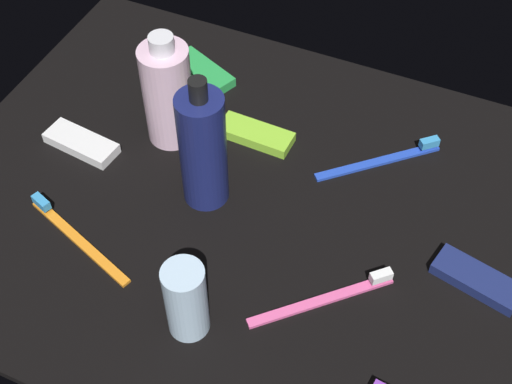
% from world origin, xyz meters
% --- Properties ---
extents(ground_plane, '(0.84, 0.64, 0.01)m').
position_xyz_m(ground_plane, '(0.00, 0.00, -0.01)').
color(ground_plane, black).
extents(lotion_bottle, '(0.06, 0.06, 0.19)m').
position_xyz_m(lotion_bottle, '(-0.07, -0.01, 0.09)').
color(lotion_bottle, navy).
rests_on(lotion_bottle, ground_plane).
extents(bodywash_bottle, '(0.07, 0.07, 0.17)m').
position_xyz_m(bodywash_bottle, '(-0.16, 0.07, 0.08)').
color(bodywash_bottle, silver).
rests_on(bodywash_bottle, ground_plane).
extents(deodorant_stick, '(0.05, 0.05, 0.11)m').
position_xyz_m(deodorant_stick, '(0.00, -0.19, 0.05)').
color(deodorant_stick, silver).
rests_on(deodorant_stick, ground_plane).
extents(toothbrush_orange, '(0.17, 0.07, 0.02)m').
position_xyz_m(toothbrush_orange, '(-0.19, -0.13, 0.01)').
color(toothbrush_orange, orange).
rests_on(toothbrush_orange, ground_plane).
extents(toothbrush_pink, '(0.14, 0.13, 0.02)m').
position_xyz_m(toothbrush_pink, '(0.13, -0.09, 0.01)').
color(toothbrush_pink, '#E55999').
rests_on(toothbrush_pink, ground_plane).
extents(toothbrush_blue, '(0.14, 0.13, 0.02)m').
position_xyz_m(toothbrush_blue, '(0.13, 0.14, 0.01)').
color(toothbrush_blue, blue).
rests_on(toothbrush_blue, ground_plane).
extents(snack_bar_lime, '(0.11, 0.04, 0.01)m').
position_xyz_m(snack_bar_lime, '(-0.05, 0.11, 0.01)').
color(snack_bar_lime, '#8CD133').
rests_on(snack_bar_lime, ground_plane).
extents(snack_bar_white, '(0.11, 0.05, 0.01)m').
position_xyz_m(snack_bar_white, '(-0.26, 0.00, 0.01)').
color(snack_bar_white, white).
rests_on(snack_bar_white, ground_plane).
extents(snack_bar_navy, '(0.11, 0.06, 0.01)m').
position_xyz_m(snack_bar_navy, '(0.28, -0.00, 0.01)').
color(snack_bar_navy, navy).
rests_on(snack_bar_navy, ground_plane).
extents(snack_bar_green, '(0.11, 0.08, 0.01)m').
position_xyz_m(snack_bar_green, '(-0.18, 0.20, 0.01)').
color(snack_bar_green, green).
rests_on(snack_bar_green, ground_plane).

